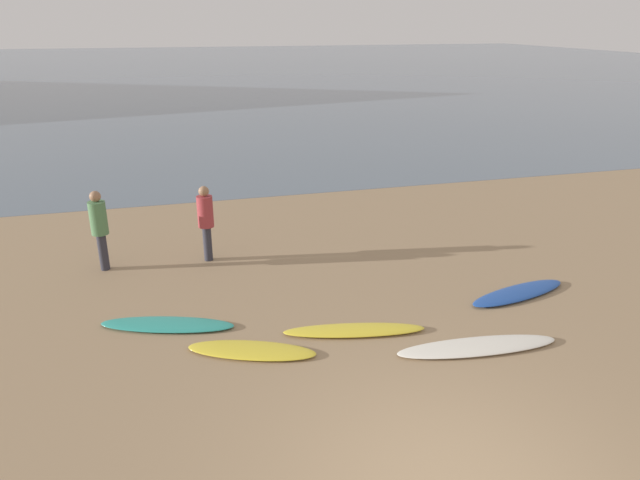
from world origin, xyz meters
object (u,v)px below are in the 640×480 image
at_px(surfboard_2, 354,330).
at_px(surfboard_3, 477,346).
at_px(surfboard_1, 252,350).
at_px(person_0, 206,217).
at_px(surfboard_0, 167,325).
at_px(person_1, 99,224).
at_px(surfboard_4, 518,293).

distance_m(surfboard_2, surfboard_3, 2.00).
bearing_deg(surfboard_2, surfboard_3, -18.38).
distance_m(surfboard_1, surfboard_3, 3.59).
distance_m(surfboard_3, person_0, 6.20).
xyz_separation_m(surfboard_1, person_0, (-0.33, 3.97, 0.94)).
relative_size(surfboard_1, person_0, 1.23).
xyz_separation_m(surfboard_0, person_1, (-1.20, 2.83, 0.96)).
xyz_separation_m(surfboard_4, person_0, (-5.55, 3.28, 0.93)).
height_order(surfboard_0, surfboard_4, surfboard_4).
bearing_deg(surfboard_4, surfboard_1, 174.04).
height_order(surfboard_0, surfboard_3, surfboard_3).
distance_m(surfboard_0, person_0, 3.08).
relative_size(surfboard_0, surfboard_2, 0.97).
relative_size(surfboard_2, surfboard_4, 1.06).
bearing_deg(surfboard_1, surfboard_3, 8.18).
xyz_separation_m(surfboard_0, surfboard_2, (3.02, -1.02, 0.01)).
distance_m(surfboard_1, surfboard_2, 1.76).
relative_size(surfboard_4, person_0, 1.34).
bearing_deg(person_1, surfboard_3, 131.78).
xyz_separation_m(person_0, person_1, (-2.14, 0.06, 0.02)).
bearing_deg(surfboard_1, surfboard_4, 29.01).
distance_m(surfboard_0, person_1, 3.23).
bearing_deg(person_0, surfboard_0, -16.72).
bearing_deg(surfboard_1, surfboard_0, 158.30).
bearing_deg(person_1, surfboard_0, 103.94).
distance_m(surfboard_2, surfboard_4, 3.50).
xyz_separation_m(surfboard_1, person_1, (-2.47, 4.02, 0.96)).
height_order(surfboard_1, surfboard_4, surfboard_4).
bearing_deg(surfboard_0, person_1, 130.65).
xyz_separation_m(surfboard_2, surfboard_4, (3.46, 0.52, -0.00)).
xyz_separation_m(surfboard_0, surfboard_3, (4.76, -2.02, 0.00)).
bearing_deg(surfboard_0, surfboard_3, -5.37).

